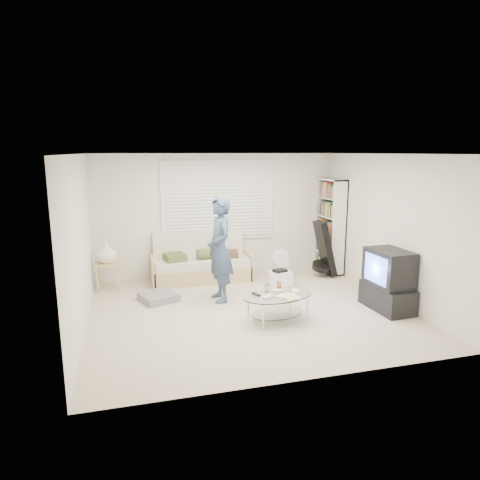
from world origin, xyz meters
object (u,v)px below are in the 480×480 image
object	(u,v)px
tv_unit	(388,281)
coffee_table	(278,299)
futon_sofa	(201,265)
bookshelf	(330,226)

from	to	relation	value
tv_unit	coffee_table	xyz separation A→B (m)	(-1.88, 0.01, -0.14)
futon_sofa	tv_unit	world-z (taller)	tv_unit
futon_sofa	bookshelf	bearing A→B (deg)	-1.50
bookshelf	coffee_table	xyz separation A→B (m)	(-2.01, -2.33, -0.65)
bookshelf	tv_unit	distance (m)	2.40
futon_sofa	tv_unit	distance (m)	3.58
futon_sofa	coffee_table	size ratio (longest dim) A/B	1.56
futon_sofa	bookshelf	world-z (taller)	bookshelf
bookshelf	tv_unit	xyz separation A→B (m)	(-0.13, -2.34, -0.51)
coffee_table	futon_sofa	bearing A→B (deg)	107.48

